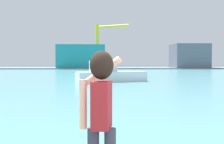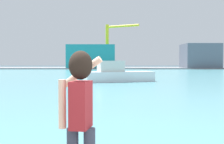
{
  "view_description": "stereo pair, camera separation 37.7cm",
  "coord_description": "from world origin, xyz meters",
  "px_view_note": "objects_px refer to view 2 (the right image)",
  "views": [
    {
      "loc": [
        -0.83,
        -2.7,
        2.27
      ],
      "look_at": [
        -0.36,
        7.27,
        1.91
      ],
      "focal_mm": 47.1,
      "sensor_mm": 36.0,
      "label": 1
    },
    {
      "loc": [
        -0.45,
        -2.71,
        2.27
      ],
      "look_at": [
        -0.36,
        7.27,
        1.91
      ],
      "focal_mm": 47.1,
      "sensor_mm": 36.0,
      "label": 2
    }
  ],
  "objects_px": {
    "warehouse_left": "(92,56)",
    "port_crane": "(111,41)",
    "person_photographer": "(80,108)",
    "warehouse_right": "(200,56)",
    "boat_moored": "(117,74)"
  },
  "relations": [
    {
      "from": "warehouse_left",
      "to": "port_crane",
      "type": "height_order",
      "value": "port_crane"
    },
    {
      "from": "person_photographer",
      "to": "warehouse_left",
      "type": "bearing_deg",
      "value": 14.87
    },
    {
      "from": "warehouse_left",
      "to": "warehouse_right",
      "type": "height_order",
      "value": "warehouse_right"
    },
    {
      "from": "person_photographer",
      "to": "port_crane",
      "type": "bearing_deg",
      "value": 10.85
    },
    {
      "from": "person_photographer",
      "to": "warehouse_left",
      "type": "relative_size",
      "value": 0.12
    },
    {
      "from": "boat_moored",
      "to": "warehouse_left",
      "type": "distance_m",
      "value": 59.96
    },
    {
      "from": "warehouse_right",
      "to": "warehouse_left",
      "type": "bearing_deg",
      "value": 177.09
    },
    {
      "from": "warehouse_left",
      "to": "warehouse_right",
      "type": "distance_m",
      "value": 33.57
    },
    {
      "from": "person_photographer",
      "to": "boat_moored",
      "type": "bearing_deg",
      "value": 9.1
    },
    {
      "from": "warehouse_left",
      "to": "port_crane",
      "type": "distance_m",
      "value": 7.97
    },
    {
      "from": "warehouse_left",
      "to": "person_photographer",
      "type": "bearing_deg",
      "value": -86.61
    },
    {
      "from": "boat_moored",
      "to": "warehouse_right",
      "type": "bearing_deg",
      "value": 48.42
    },
    {
      "from": "person_photographer",
      "to": "boat_moored",
      "type": "relative_size",
      "value": 0.22
    },
    {
      "from": "warehouse_left",
      "to": "port_crane",
      "type": "bearing_deg",
      "value": -2.97
    },
    {
      "from": "person_photographer",
      "to": "warehouse_left",
      "type": "distance_m",
      "value": 88.8
    }
  ]
}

